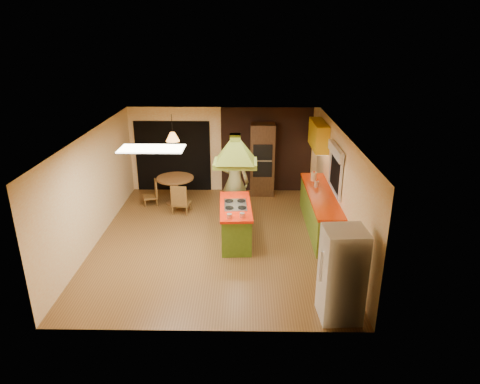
{
  "coord_description": "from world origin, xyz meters",
  "views": [
    {
      "loc": [
        0.67,
        -8.9,
        4.58
      ],
      "look_at": [
        0.53,
        0.05,
        1.15
      ],
      "focal_mm": 32.0,
      "sensor_mm": 36.0,
      "label": 1
    }
  ],
  "objects_px": {
    "refrigerator": "(342,275)",
    "wall_oven": "(262,160)",
    "man": "(235,181)",
    "dining_table": "(175,185)",
    "canister_large": "(314,177)",
    "kitchen_island": "(236,222)"
  },
  "relations": [
    {
      "from": "dining_table",
      "to": "kitchen_island",
      "type": "bearing_deg",
      "value": -52.11
    },
    {
      "from": "man",
      "to": "canister_large",
      "type": "bearing_deg",
      "value": -152.81
    },
    {
      "from": "man",
      "to": "dining_table",
      "type": "relative_size",
      "value": 1.98
    },
    {
      "from": "kitchen_island",
      "to": "refrigerator",
      "type": "xyz_separation_m",
      "value": [
        1.82,
        -2.78,
        0.37
      ]
    },
    {
      "from": "man",
      "to": "wall_oven",
      "type": "bearing_deg",
      "value": -95.16
    },
    {
      "from": "refrigerator",
      "to": "canister_large",
      "type": "bearing_deg",
      "value": 84.03
    },
    {
      "from": "refrigerator",
      "to": "wall_oven",
      "type": "relative_size",
      "value": 0.78
    },
    {
      "from": "refrigerator",
      "to": "kitchen_island",
      "type": "bearing_deg",
      "value": 119.26
    },
    {
      "from": "kitchen_island",
      "to": "dining_table",
      "type": "xyz_separation_m",
      "value": [
        -1.72,
        2.21,
        0.09
      ]
    },
    {
      "from": "dining_table",
      "to": "man",
      "type": "bearing_deg",
      "value": -30.76
    },
    {
      "from": "canister_large",
      "to": "wall_oven",
      "type": "bearing_deg",
      "value": 131.54
    },
    {
      "from": "refrigerator",
      "to": "canister_large",
      "type": "xyz_separation_m",
      "value": [
        0.16,
        4.34,
        0.22
      ]
    },
    {
      "from": "man",
      "to": "refrigerator",
      "type": "bearing_deg",
      "value": 132.68
    },
    {
      "from": "refrigerator",
      "to": "wall_oven",
      "type": "bearing_deg",
      "value": 97.06
    },
    {
      "from": "dining_table",
      "to": "canister_large",
      "type": "distance_m",
      "value": 3.78
    },
    {
      "from": "kitchen_island",
      "to": "man",
      "type": "bearing_deg",
      "value": 89.17
    },
    {
      "from": "wall_oven",
      "to": "dining_table",
      "type": "distance_m",
      "value": 2.59
    },
    {
      "from": "kitchen_island",
      "to": "dining_table",
      "type": "bearing_deg",
      "value": 124.71
    },
    {
      "from": "refrigerator",
      "to": "canister_large",
      "type": "height_order",
      "value": "refrigerator"
    },
    {
      "from": "dining_table",
      "to": "canister_large",
      "type": "xyz_separation_m",
      "value": [
        3.69,
        -0.65,
        0.49
      ]
    },
    {
      "from": "man",
      "to": "dining_table",
      "type": "height_order",
      "value": "man"
    },
    {
      "from": "refrigerator",
      "to": "dining_table",
      "type": "height_order",
      "value": "refrigerator"
    }
  ]
}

